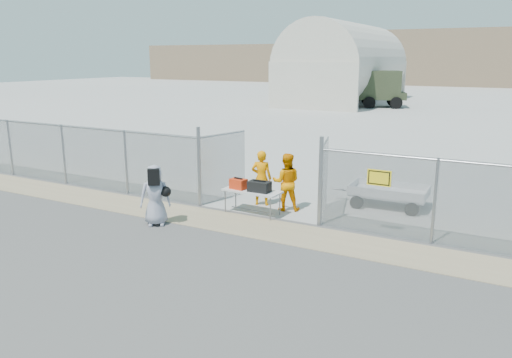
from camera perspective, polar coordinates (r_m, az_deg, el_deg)
The scene contains 13 objects.
ground at distance 13.24m, azimuth -4.13°, elevation -6.45°, with size 160.00×160.00×0.00m, color #484747.
tarmac_inside at distance 53.09m, azimuth 21.11°, elevation 7.90°, with size 160.00×80.00×0.01m, color #A7A6A2.
dirt_strip at distance 14.04m, azimuth -1.94°, elevation -5.19°, with size 44.00×1.60×0.01m, color #9B8A67.
chain_link_fence at distance 14.57m, azimuth 0.00°, elevation 0.00°, with size 40.00×0.20×2.20m, color gray, non-canonical shape.
quonset_hangar at distance 53.16m, azimuth 10.21°, elevation 12.92°, with size 9.00×18.00×8.00m, color beige, non-canonical shape.
folding_table at distance 14.86m, azimuth -0.43°, elevation -2.65°, with size 1.74×0.73×0.74m, color silver, non-canonical shape.
orange_bag at distance 14.88m, azimuth -2.02°, elevation -0.56°, with size 0.48×0.32×0.30m, color red.
black_duffel at distance 14.54m, azimuth 0.40°, elevation -0.87°, with size 0.64×0.37×0.31m, color black.
security_worker_left at distance 15.62m, azimuth 0.63°, elevation 0.11°, with size 0.64×0.42×1.76m, color orange.
security_worker_right at distance 15.13m, azimuth 3.48°, elevation -0.35°, with size 0.86×0.67×1.77m, color orange.
visitor at distance 14.06m, azimuth -11.45°, elevation -1.83°, with size 0.83×0.54×1.71m, color #9293A3.
utility_trailer at distance 16.13m, azimuth 14.92°, elevation -1.81°, with size 3.04×1.56×0.74m, color silver, non-canonical shape.
military_truck at distance 48.42m, azimuth 12.52°, elevation 10.01°, with size 7.06×2.61×3.37m, color #313B23, non-canonical shape.
Camera 1 is at (6.70, -10.47, 4.56)m, focal length 35.00 mm.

